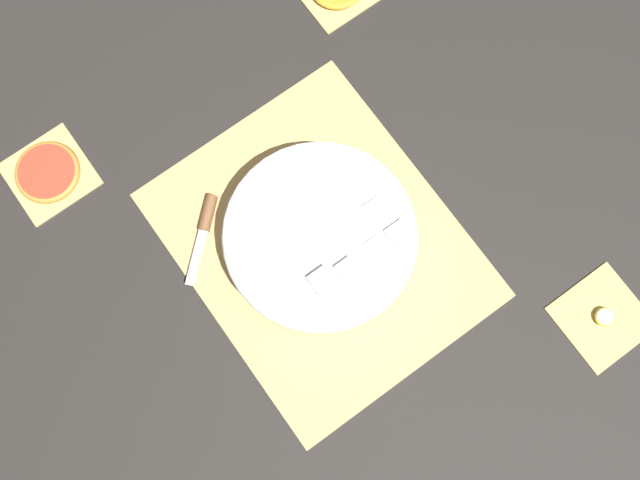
# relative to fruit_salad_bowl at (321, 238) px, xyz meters

# --- Properties ---
(ground_plane) EXTENTS (6.00, 6.00, 0.00)m
(ground_plane) POSITION_rel_fruit_salad_bowl_xyz_m (-0.00, -0.00, -0.04)
(ground_plane) COLOR black
(bamboo_mat_center) EXTENTS (0.47, 0.38, 0.01)m
(bamboo_mat_center) POSITION_rel_fruit_salad_bowl_xyz_m (-0.00, -0.00, -0.04)
(bamboo_mat_center) COLOR tan
(bamboo_mat_center) RESTS_ON ground_plane
(coaster_mat_near_left) EXTENTS (0.12, 0.12, 0.01)m
(coaster_mat_near_left) POSITION_rel_fruit_salad_bowl_xyz_m (-0.33, -0.27, -0.04)
(coaster_mat_near_left) COLOR tan
(coaster_mat_near_left) RESTS_ON ground_plane
(coaster_mat_far_right) EXTENTS (0.12, 0.12, 0.01)m
(coaster_mat_far_right) POSITION_rel_fruit_salad_bowl_xyz_m (0.33, 0.27, -0.04)
(coaster_mat_far_right) COLOR tan
(coaster_mat_far_right) RESTS_ON ground_plane
(fruit_salad_bowl) EXTENTS (0.28, 0.28, 0.08)m
(fruit_salad_bowl) POSITION_rel_fruit_salad_bowl_xyz_m (0.00, 0.00, 0.00)
(fruit_salad_bowl) COLOR silver
(fruit_salad_bowl) RESTS_ON bamboo_mat_center
(paring_knife) EXTENTS (0.11, 0.11, 0.02)m
(paring_knife) POSITION_rel_fruit_salad_bowl_xyz_m (-0.13, -0.12, -0.03)
(paring_knife) COLOR silver
(paring_knife) RESTS_ON bamboo_mat_center
(banana_coin_single) EXTENTS (0.03, 0.03, 0.01)m
(banana_coin_single) POSITION_rel_fruit_salad_bowl_xyz_m (0.33, 0.27, -0.03)
(banana_coin_single) COLOR #F7EFC6
(banana_coin_single) RESTS_ON coaster_mat_far_right
(grapefruit_slice) EXTENTS (0.10, 0.10, 0.01)m
(grapefruit_slice) POSITION_rel_fruit_salad_bowl_xyz_m (-0.33, -0.27, -0.03)
(grapefruit_slice) COLOR red
(grapefruit_slice) RESTS_ON coaster_mat_near_left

